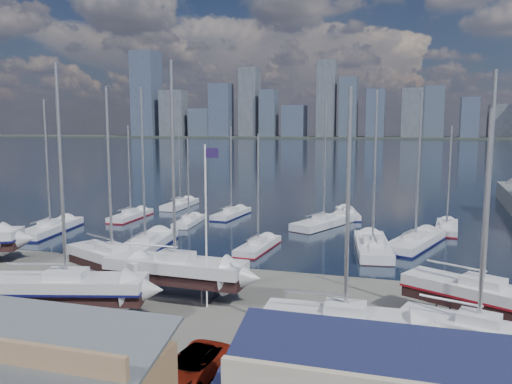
% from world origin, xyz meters
% --- Properties ---
extents(ground, '(1400.00, 1400.00, 0.00)m').
position_xyz_m(ground, '(0.00, -10.00, 0.00)').
color(ground, '#605E59').
rests_on(ground, ground).
extents(water, '(1400.00, 600.00, 0.40)m').
position_xyz_m(water, '(0.00, 300.00, -0.15)').
color(water, '#172237').
rests_on(water, ground).
extents(far_shore, '(1400.00, 80.00, 2.20)m').
position_xyz_m(far_shore, '(0.00, 560.00, 1.10)').
color(far_shore, '#2D332D').
rests_on(far_shore, ground).
extents(skyline, '(639.14, 43.80, 107.69)m').
position_xyz_m(skyline, '(-7.83, 553.76, 39.09)').
color(skyline, '#475166').
rests_on(skyline, far_shore).
extents(shed_grey, '(12.60, 8.40, 4.17)m').
position_xyz_m(shed_grey, '(0.00, -26.00, 2.15)').
color(shed_grey, '#8C6B4C').
rests_on(shed_grey, ground).
extents(sailboat_cradle_2, '(9.83, 6.43, 15.67)m').
position_xyz_m(sailboat_cradle_2, '(-6.65, -7.26, 2.06)').
color(sailboat_cradle_2, '#2D2D33').
rests_on(sailboat_cradle_2, ground).
extents(sailboat_cradle_3, '(10.66, 5.45, 16.54)m').
position_xyz_m(sailboat_cradle_3, '(-5.35, -14.67, 2.10)').
color(sailboat_cradle_3, '#2D2D33').
rests_on(sailboat_cradle_3, ground).
extents(sailboat_cradle_4, '(10.73, 3.37, 17.24)m').
position_xyz_m(sailboat_cradle_4, '(-0.41, -8.76, 2.14)').
color(sailboat_cradle_4, '#2D2D33').
rests_on(sailboat_cradle_4, ground).
extents(sailboat_cradle_5, '(9.03, 2.79, 14.59)m').
position_xyz_m(sailboat_cradle_5, '(12.74, -15.24, 2.00)').
color(sailboat_cradle_5, '#2D2D33').
rests_on(sailboat_cradle_5, ground).
extents(sailboat_cradle_6, '(9.97, 7.10, 15.92)m').
position_xyz_m(sailboat_cradle_6, '(20.52, -8.59, 2.07)').
color(sailboat_cradle_6, '#2D2D33').
rests_on(sailboat_cradle_6, ground).
extents(sailboat_cradle_7, '(8.39, 4.74, 13.42)m').
position_xyz_m(sailboat_cradle_7, '(19.51, -14.52, 1.95)').
color(sailboat_cradle_7, '#2D2D33').
rests_on(sailboat_cradle_7, ground).
extents(sailboat_moored_0, '(4.86, 11.40, 16.50)m').
position_xyz_m(sailboat_moored_0, '(-24.73, 7.93, 0.31)').
color(sailboat_moored_0, black).
rests_on(sailboat_moored_0, water).
extents(sailboat_moored_1, '(2.85, 9.09, 13.47)m').
position_xyz_m(sailboat_moored_1, '(-20.31, 18.87, 0.31)').
color(sailboat_moored_1, black).
rests_on(sailboat_moored_1, water).
extents(sailboat_moored_2, '(3.08, 9.76, 14.60)m').
position_xyz_m(sailboat_moored_2, '(-17.99, 29.91, 0.32)').
color(sailboat_moored_2, black).
rests_on(sailboat_moored_2, water).
extents(sailboat_moored_3, '(4.60, 11.90, 17.33)m').
position_xyz_m(sailboat_moored_3, '(-9.66, 3.55, 0.31)').
color(sailboat_moored_3, black).
rests_on(sailboat_moored_3, water).
extents(sailboat_moored_4, '(2.95, 7.92, 11.69)m').
position_xyz_m(sailboat_moored_4, '(-10.95, 17.42, 0.33)').
color(sailboat_moored_4, black).
rests_on(sailboat_moored_4, water).
extents(sailboat_moored_5, '(3.32, 9.11, 13.33)m').
position_xyz_m(sailboat_moored_5, '(-7.43, 24.14, 0.31)').
color(sailboat_moored_5, black).
rests_on(sailboat_moored_5, water).
extents(sailboat_moored_6, '(2.99, 8.50, 12.48)m').
position_xyz_m(sailboat_moored_6, '(1.50, 6.80, 0.31)').
color(sailboat_moored_6, black).
rests_on(sailboat_moored_6, water).
extents(sailboat_moored_7, '(7.22, 11.28, 16.56)m').
position_xyz_m(sailboat_moored_7, '(6.16, 20.83, 0.32)').
color(sailboat_moored_7, black).
rests_on(sailboat_moored_7, water).
extents(sailboat_moored_8, '(4.50, 9.21, 13.27)m').
position_xyz_m(sailboat_moored_8, '(8.31, 28.98, 0.31)').
color(sailboat_moored_8, black).
rests_on(sailboat_moored_8, water).
extents(sailboat_moored_9, '(4.66, 11.54, 16.94)m').
position_xyz_m(sailboat_moored_9, '(12.84, 9.29, 0.32)').
color(sailboat_moored_9, black).
rests_on(sailboat_moored_9, water).
extents(sailboat_moored_10, '(6.78, 11.67, 16.85)m').
position_xyz_m(sailboat_moored_10, '(17.09, 12.86, 0.31)').
color(sailboat_moored_10, black).
rests_on(sailboat_moored_10, water).
extents(sailboat_moored_11, '(3.37, 9.13, 13.34)m').
position_xyz_m(sailboat_moored_11, '(20.94, 22.27, 0.31)').
color(sailboat_moored_11, black).
rests_on(sailboat_moored_11, water).
extents(car_c, '(3.02, 5.48, 1.45)m').
position_xyz_m(car_c, '(5.72, -19.79, 0.73)').
color(car_c, gray).
rests_on(car_c, ground).
extents(flagpole, '(1.01, 0.12, 11.39)m').
position_xyz_m(flagpole, '(2.68, -10.04, 6.52)').
color(flagpole, white).
rests_on(flagpole, ground).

